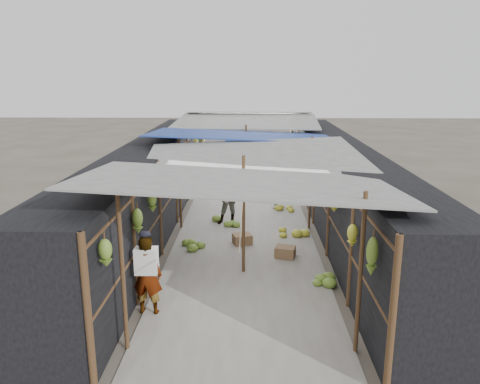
# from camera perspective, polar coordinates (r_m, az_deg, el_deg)

# --- Properties ---
(ground) EXTENTS (80.00, 80.00, 0.00)m
(ground) POSITION_cam_1_polar(r_m,az_deg,el_deg) (7.80, 0.09, -18.72)
(ground) COLOR #6B6356
(ground) RESTS_ON ground
(aisle_slab) EXTENTS (3.60, 16.00, 0.02)m
(aisle_slab) POSITION_cam_1_polar(r_m,az_deg,el_deg) (13.71, 0.63, -3.74)
(aisle_slab) COLOR #9E998E
(aisle_slab) RESTS_ON ground
(stall_left) EXTENTS (1.40, 15.00, 2.30)m
(stall_left) POSITION_cam_1_polar(r_m,az_deg,el_deg) (13.70, -10.73, 0.94)
(stall_left) COLOR black
(stall_left) RESTS_ON ground
(stall_right) EXTENTS (1.40, 15.00, 2.30)m
(stall_right) POSITION_cam_1_polar(r_m,az_deg,el_deg) (13.65, 12.05, 0.82)
(stall_right) COLOR black
(stall_right) RESTS_ON ground
(crate_near) EXTENTS (0.54, 0.49, 0.27)m
(crate_near) POSITION_cam_1_polar(r_m,az_deg,el_deg) (11.98, 0.29, -5.80)
(crate_near) COLOR #97724D
(crate_near) RESTS_ON ground
(crate_mid) EXTENTS (0.54, 0.47, 0.28)m
(crate_mid) POSITION_cam_1_polar(r_m,az_deg,el_deg) (11.21, 5.52, -7.31)
(crate_mid) COLOR #97724D
(crate_mid) RESTS_ON ground
(crate_back) EXTENTS (0.48, 0.40, 0.29)m
(crate_back) POSITION_cam_1_polar(r_m,az_deg,el_deg) (17.46, 0.28, 0.67)
(crate_back) COLOR #97724D
(crate_back) RESTS_ON ground
(black_basin) EXTENTS (0.53, 0.53, 0.16)m
(black_basin) POSITION_cam_1_polar(r_m,az_deg,el_deg) (17.73, 5.07, 0.61)
(black_basin) COLOR black
(black_basin) RESTS_ON ground
(vendor_elderly) EXTENTS (0.59, 0.43, 1.50)m
(vendor_elderly) POSITION_cam_1_polar(r_m,az_deg,el_deg) (8.65, -11.26, -9.86)
(vendor_elderly) COLOR white
(vendor_elderly) RESTS_ON ground
(shopper_blue) EXTENTS (0.80, 0.64, 1.58)m
(shopper_blue) POSITION_cam_1_polar(r_m,az_deg,el_deg) (13.37, -1.19, -0.72)
(shopper_blue) COLOR #2159A6
(shopper_blue) RESTS_ON ground
(vendor_seated) EXTENTS (0.60, 0.67, 0.89)m
(vendor_seated) POSITION_cam_1_polar(r_m,az_deg,el_deg) (14.95, 4.34, -0.51)
(vendor_seated) COLOR #46433D
(vendor_seated) RESTS_ON ground
(market_canopy) EXTENTS (5.62, 15.20, 2.77)m
(market_canopy) POSITION_cam_1_polar(r_m,az_deg,el_deg) (13.52, 0.82, 6.45)
(market_canopy) COLOR brown
(market_canopy) RESTS_ON ground
(hanging_bananas) EXTENTS (3.96, 14.21, 0.73)m
(hanging_bananas) POSITION_cam_1_polar(r_m,az_deg,el_deg) (12.89, 0.50, 2.78)
(hanging_bananas) COLOR olive
(hanging_bananas) RESTS_ON ground
(floor_bananas) EXTENTS (3.99, 8.66, 0.36)m
(floor_bananas) POSITION_cam_1_polar(r_m,az_deg,el_deg) (13.92, -0.08, -2.80)
(floor_bananas) COLOR olive
(floor_bananas) RESTS_ON ground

